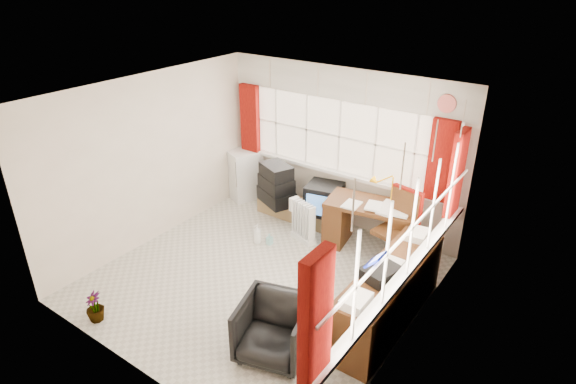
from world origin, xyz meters
name	(u,v)px	position (x,y,z in m)	size (l,w,h in m)	color
ground	(262,278)	(0.00, 0.00, 0.00)	(4.00, 4.00, 0.00)	beige
room_walls	(259,177)	(0.00, 0.00, 1.50)	(4.00, 4.00, 4.00)	beige
window_back	(337,168)	(0.00, 1.94, 0.95)	(3.70, 0.12, 3.60)	beige
window_right	(405,269)	(1.94, 0.00, 0.95)	(0.12, 3.70, 3.60)	beige
curtains	(362,173)	(0.92, 0.93, 1.46)	(3.83, 3.83, 1.15)	maroon
overhead_cabinets	(373,111)	(0.98, 0.98, 2.25)	(3.98, 3.98, 0.48)	silver
desk	(370,224)	(0.83, 1.52, 0.42)	(1.39, 0.85, 0.79)	#592F15
desk_lamp	(393,183)	(1.03, 1.72, 1.04)	(0.16, 0.14, 0.43)	#F0B20A
task_chair	(400,226)	(1.32, 1.39, 0.60)	(0.57, 0.59, 1.14)	black
office_chair	(273,329)	(0.95, -0.99, 0.33)	(0.71, 0.73, 0.67)	black
radiator	(303,225)	(-0.09, 1.15, 0.26)	(0.46, 0.29, 0.64)	white
credenza	(389,294)	(1.73, 0.20, 0.39)	(0.50, 2.00, 0.85)	#592F15
file_tray	(380,273)	(1.70, -0.04, 0.82)	(0.31, 0.40, 0.13)	black
tv_bench	(299,210)	(-0.55, 1.72, 0.12)	(1.40, 0.50, 0.25)	olive
crt_tv	(324,199)	(-0.06, 1.69, 0.49)	(0.62, 0.59, 0.48)	black
hifi_stack	(276,185)	(-0.89, 1.54, 0.56)	(0.75, 0.63, 0.67)	black
mini_fridge	(244,174)	(-1.80, 1.80, 0.44)	(0.68, 0.69, 0.88)	white
spray_bottle_a	(257,234)	(-0.61, 0.68, 0.16)	(0.12, 0.12, 0.31)	white
spray_bottle_b	(270,239)	(-0.44, 0.76, 0.09)	(0.08, 0.08, 0.18)	#83C4BD
flower_vase	(95,307)	(-1.09, -1.78, 0.19)	(0.21, 0.21, 0.38)	black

